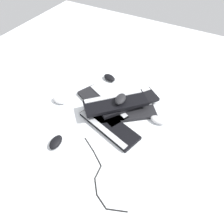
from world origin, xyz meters
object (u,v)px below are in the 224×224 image
keyboard_1 (124,113)px  mouse_1 (121,99)px  mouse_0 (158,120)px  mouse_4 (109,78)px  keyboard_4 (116,102)px  mouse_2 (59,100)px  mouse_3 (56,142)px  keyboard_2 (102,105)px  keyboard_0 (109,126)px  keyboard_3 (128,102)px

keyboard_1 → mouse_1: size_ratio=3.97×
mouse_0 → mouse_1: (0.03, -0.28, 0.09)m
mouse_0 → mouse_4: 0.57m
keyboard_4 → mouse_4: 0.35m
keyboard_4 → keyboard_1: bearing=84.9°
keyboard_1 → mouse_2: (0.12, -0.48, 0.01)m
mouse_3 → mouse_4: bearing=-7.2°
mouse_0 → mouse_1: size_ratio=1.00×
keyboard_2 → mouse_2: 0.32m
keyboard_0 → mouse_2: bearing=-94.0°
mouse_4 → keyboard_2: bearing=127.5°
keyboard_0 → mouse_1: (-0.18, -0.01, 0.10)m
keyboard_2 → mouse_0: bearing=97.4°
mouse_2 → keyboard_1: bearing=15.0°
keyboard_3 → keyboard_4: 0.10m
mouse_1 → mouse_2: (0.15, -0.43, -0.09)m
mouse_0 → mouse_2: (0.17, -0.71, 0.00)m
keyboard_1 → keyboard_3: bearing=-169.7°
mouse_1 → mouse_4: 0.37m
keyboard_0 → mouse_2: mouse_2 is taller
mouse_4 → keyboard_4: bearing=144.5°
keyboard_0 → mouse_4: 0.51m
keyboard_2 → mouse_3: bearing=-10.4°
keyboard_3 → mouse_3: size_ratio=4.04×
keyboard_3 → mouse_0: keyboard_3 is taller
keyboard_2 → mouse_3: mouse_3 is taller
keyboard_3 → mouse_3: 0.57m
mouse_2 → mouse_3: bearing=-54.5°
keyboard_2 → keyboard_3: keyboard_3 is taller
keyboard_4 → mouse_4: size_ratio=3.80×
mouse_2 → mouse_4: same height
keyboard_4 → mouse_4: keyboard_4 is taller
keyboard_1 → mouse_1: mouse_1 is taller
keyboard_0 → mouse_4: (-0.44, -0.25, 0.01)m
keyboard_3 → keyboard_4: bearing=-37.6°
keyboard_1 → mouse_3: 0.51m
keyboard_2 → mouse_3: 0.44m
keyboard_0 → mouse_4: size_ratio=4.22×
keyboard_2 → mouse_1: mouse_1 is taller
keyboard_4 → keyboard_2: bearing=-83.0°
keyboard_2 → keyboard_3: size_ratio=1.04×
keyboard_0 → mouse_0: bearing=126.5°
keyboard_1 → mouse_3: mouse_3 is taller
mouse_2 → keyboard_4: bearing=18.5°
mouse_2 → mouse_0: bearing=14.0°
keyboard_1 → mouse_1: (-0.02, -0.04, 0.10)m
keyboard_3 → mouse_0: 0.25m
keyboard_4 → mouse_0: 0.32m
keyboard_0 → keyboard_2: 0.20m
keyboard_4 → mouse_4: bearing=-143.4°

